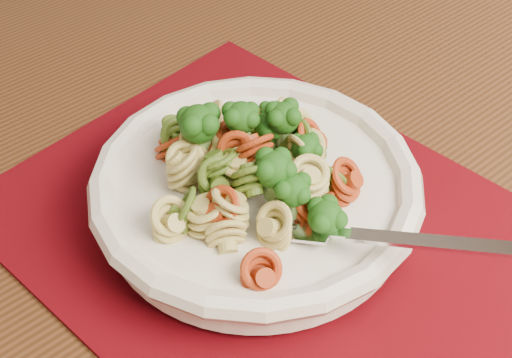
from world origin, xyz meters
The scene contains 5 objects.
dining_table centered at (-0.71, -0.25, 0.66)m, with size 1.45×1.14×0.78m.
placemat centered at (-0.78, -0.31, 0.78)m, with size 0.40×0.31×0.00m, color #5F040E.
pasta_bowl centered at (-0.80, -0.30, 0.81)m, with size 0.24×0.24×0.05m.
pasta_broccoli_heap centered at (-0.80, -0.30, 0.82)m, with size 0.21×0.21×0.06m, color tan, non-canonical shape.
fork centered at (-0.74, -0.33, 0.82)m, with size 0.19×0.02×0.01m, color silver, non-canonical shape.
Camera 1 is at (-0.60, -0.61, 1.18)m, focal length 50.00 mm.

